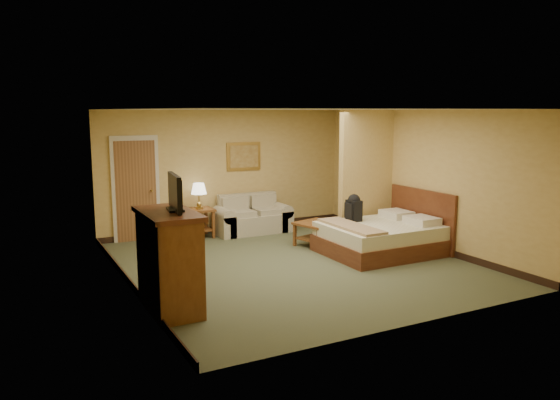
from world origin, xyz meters
TOP-DOWN VIEW (x-y plane):
  - floor at (0.00, 0.00)m, footprint 6.00×6.00m
  - ceiling at (0.00, 0.00)m, footprint 6.00×6.00m
  - back_wall at (0.00, 3.00)m, footprint 5.50×0.02m
  - left_wall at (-2.75, 0.00)m, footprint 0.02×6.00m
  - right_wall at (2.75, 0.00)m, footprint 0.02×6.00m
  - partition at (2.15, 0.93)m, footprint 1.20×0.15m
  - door at (-1.95, 2.96)m, footprint 0.94×0.16m
  - baseboard at (0.00, 2.99)m, footprint 5.50×0.02m
  - loveseat at (0.40, 2.57)m, footprint 1.61×0.75m
  - side_table at (-0.75, 2.65)m, footprint 0.54×0.54m
  - table_lamp at (-0.75, 2.65)m, footprint 0.32×0.32m
  - coffee_table at (1.01, 0.89)m, footprint 0.89×0.89m
  - wall_picture at (0.40, 2.97)m, footprint 0.79×0.04m
  - dresser at (-2.48, -1.15)m, footprint 0.65×1.23m
  - tv at (-2.37, -1.15)m, footprint 0.24×0.76m
  - bed at (1.82, -0.10)m, footprint 2.03×1.72m
  - backpack at (1.48, 0.37)m, footprint 0.23×0.29m

SIDE VIEW (x-z plane):
  - floor at x=0.00m, z-range 0.00..0.00m
  - baseboard at x=0.00m, z-range 0.00..0.12m
  - loveseat at x=0.40m, z-range -0.14..0.67m
  - bed at x=1.82m, z-range -0.25..0.86m
  - coffee_table at x=1.01m, z-range 0.10..0.56m
  - side_table at x=-0.75m, z-range 0.10..0.69m
  - dresser at x=-2.48m, z-range 0.01..1.32m
  - backpack at x=1.48m, z-range 0.56..1.06m
  - table_lamp at x=-0.75m, z-range 0.74..1.26m
  - door at x=-1.95m, z-range -0.02..2.08m
  - back_wall at x=0.00m, z-range 0.00..2.60m
  - left_wall at x=-2.75m, z-range 0.00..2.60m
  - right_wall at x=2.75m, z-range 0.00..2.60m
  - partition at x=2.15m, z-range 0.00..2.60m
  - tv at x=-2.37m, z-range 1.30..1.77m
  - wall_picture at x=0.40m, z-range 1.29..1.91m
  - ceiling at x=0.00m, z-range 2.60..2.60m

